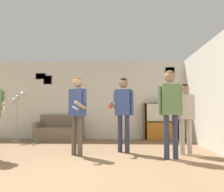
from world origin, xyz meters
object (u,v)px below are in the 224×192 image
at_px(person_spectator_near_bookshelf, 170,103).
at_px(drinking_cup, 162,102).
at_px(floor_lamp, 18,105).
at_px(couch, 59,132).
at_px(person_player_foreground_center, 77,106).
at_px(person_watcher_holding_cup, 123,106).
at_px(person_spectator_far_right, 185,111).
at_px(bookshelf, 161,122).
at_px(bottle_on_floor, 37,140).

xyz_separation_m(person_spectator_near_bookshelf, drinking_cup, (0.37, 2.86, 0.15)).
xyz_separation_m(floor_lamp, drinking_cup, (4.70, 0.52, 0.13)).
relative_size(couch, person_spectator_near_bookshelf, 0.85).
relative_size(person_player_foreground_center, person_watcher_holding_cup, 0.98).
bearing_deg(person_spectator_far_right, floor_lamp, 158.85).
relative_size(person_spectator_far_right, drinking_cup, 17.15).
distance_m(couch, person_spectator_far_right, 4.16).
distance_m(couch, bookshelf, 3.39).
distance_m(person_player_foreground_center, drinking_cup, 3.49).
height_order(floor_lamp, person_spectator_near_bookshelf, person_spectator_near_bookshelf).
relative_size(person_spectator_near_bookshelf, bottle_on_floor, 7.34).
distance_m(person_spectator_near_bookshelf, bottle_on_floor, 4.12).
height_order(bookshelf, person_player_foreground_center, person_player_foreground_center).
bearing_deg(bookshelf, person_spectator_near_bookshelf, -96.40).
bearing_deg(person_player_foreground_center, bookshelf, 48.10).
bearing_deg(person_player_foreground_center, person_spectator_near_bookshelf, -8.41).
height_order(couch, bottle_on_floor, couch).
bearing_deg(drinking_cup, person_player_foreground_center, -132.55).
bearing_deg(person_watcher_holding_cup, drinking_cup, 58.68).
height_order(person_spectator_far_right, drinking_cup, person_spectator_far_right).
bearing_deg(person_spectator_near_bookshelf, bookshelf, 83.60).
relative_size(bookshelf, floor_lamp, 0.78).
relative_size(person_watcher_holding_cup, drinking_cup, 18.99).
distance_m(floor_lamp, drinking_cup, 4.73).
bearing_deg(drinking_cup, person_spectator_near_bookshelf, -97.47).
height_order(couch, floor_lamp, floor_lamp).
height_order(person_player_foreground_center, bottle_on_floor, person_player_foreground_center).
bearing_deg(bottle_on_floor, person_watcher_holding_cup, -25.85).
bearing_deg(bookshelf, floor_lamp, -173.64).
relative_size(person_spectator_far_right, bottle_on_floor, 6.46).
relative_size(couch, bookshelf, 1.26).
relative_size(couch, bottle_on_floor, 6.27).
relative_size(bookshelf, drinking_cup, 13.26).
xyz_separation_m(bookshelf, person_player_foreground_center, (-2.30, -2.56, 0.46)).
height_order(couch, person_spectator_far_right, person_spectator_far_right).
bearing_deg(floor_lamp, person_player_foreground_center, -41.13).
distance_m(bookshelf, person_spectator_near_bookshelf, 2.92).
relative_size(bookshelf, person_spectator_near_bookshelf, 0.68).
distance_m(couch, person_spectator_near_bookshelf, 4.13).
height_order(bookshelf, drinking_cup, drinking_cup).
bearing_deg(person_spectator_far_right, person_player_foreground_center, -175.19).
xyz_separation_m(couch, drinking_cup, (3.42, 0.20, 1.00)).
relative_size(person_player_foreground_center, person_spectator_far_right, 1.09).
xyz_separation_m(couch, person_watcher_holding_cup, (2.09, -1.98, 0.81)).
height_order(couch, person_watcher_holding_cup, person_watcher_holding_cup).
bearing_deg(person_watcher_holding_cup, bookshelf, 59.72).
xyz_separation_m(person_spectator_far_right, bottle_on_floor, (-3.95, 1.41, -0.87)).
bearing_deg(couch, floor_lamp, -166.16).
xyz_separation_m(person_player_foreground_center, person_watcher_holding_cup, (1.03, 0.38, 0.02)).
xyz_separation_m(couch, person_player_foreground_center, (1.06, -2.36, 0.79)).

